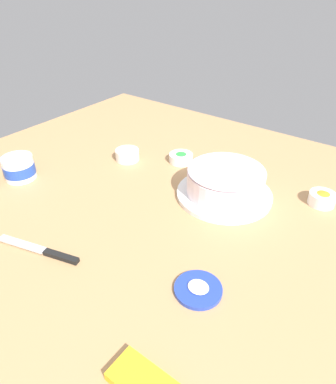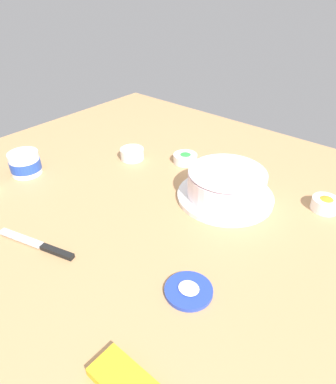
# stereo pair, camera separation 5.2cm
# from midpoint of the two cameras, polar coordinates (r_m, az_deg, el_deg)

# --- Properties ---
(ground_plane) EXTENTS (1.54, 1.54, 0.00)m
(ground_plane) POSITION_cam_midpoint_polar(r_m,az_deg,el_deg) (1.03, -3.83, -1.99)
(ground_plane) COLOR tan
(frosted_cake) EXTENTS (0.29, 0.29, 0.10)m
(frosted_cake) POSITION_cam_midpoint_polar(r_m,az_deg,el_deg) (1.05, 11.12, 1.24)
(frosted_cake) COLOR white
(frosted_cake) RESTS_ON ground_plane
(frosting_tub) EXTENTS (0.10, 0.10, 0.08)m
(frosting_tub) POSITION_cam_midpoint_polar(r_m,az_deg,el_deg) (1.25, -21.72, 4.51)
(frosting_tub) COLOR white
(frosting_tub) RESTS_ON ground_plane
(frosting_tub_lid) EXTENTS (0.11, 0.11, 0.02)m
(frosting_tub_lid) POSITION_cam_midpoint_polar(r_m,az_deg,el_deg) (0.78, 5.46, -16.08)
(frosting_tub_lid) COLOR #233DAD
(frosting_tub_lid) RESTS_ON ground_plane
(spreading_knife) EXTENTS (0.23, 0.08, 0.01)m
(spreading_knife) POSITION_cam_midpoint_polar(r_m,az_deg,el_deg) (0.92, -18.90, -8.51)
(spreading_knife) COLOR silver
(spreading_knife) RESTS_ON ground_plane
(sprinkle_bowl_orange) EXTENTS (0.08, 0.08, 0.04)m
(sprinkle_bowl_orange) POSITION_cam_midpoint_polar(r_m,az_deg,el_deg) (1.11, 26.04, -1.76)
(sprinkle_bowl_orange) COLOR white
(sprinkle_bowl_orange) RESTS_ON ground_plane
(sprinkle_bowl_pink) EXTENTS (0.09, 0.09, 0.04)m
(sprinkle_bowl_pink) POSITION_cam_midpoint_polar(r_m,az_deg,el_deg) (1.27, -4.86, 6.44)
(sprinkle_bowl_pink) COLOR white
(sprinkle_bowl_pink) RESTS_ON ground_plane
(sprinkle_bowl_green) EXTENTS (0.09, 0.09, 0.03)m
(sprinkle_bowl_green) POSITION_cam_midpoint_polar(r_m,az_deg,el_deg) (1.25, 4.12, 5.70)
(sprinkle_bowl_green) COLOR white
(sprinkle_bowl_green) RESTS_ON ground_plane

